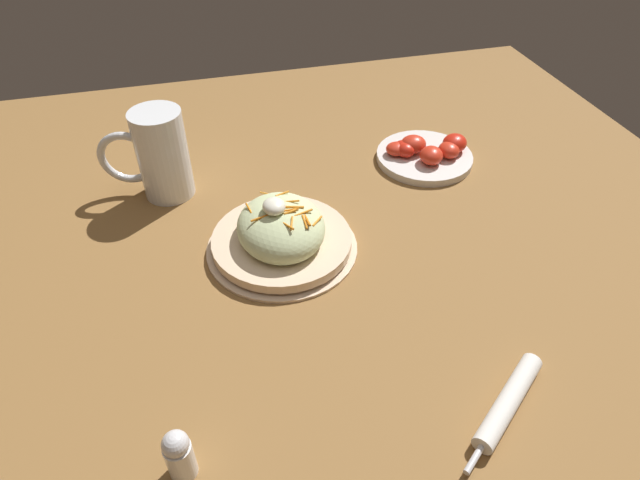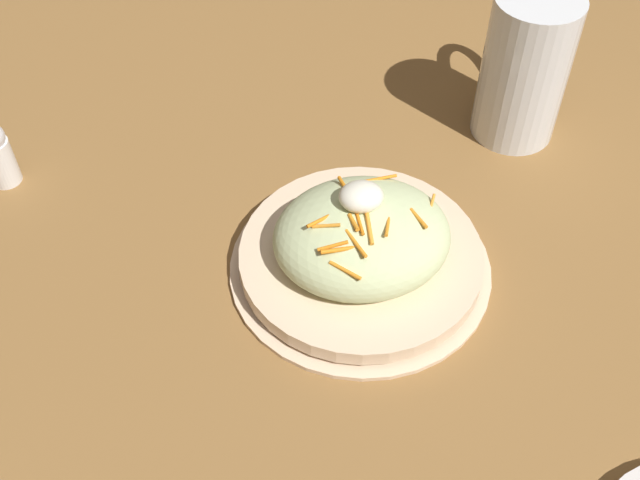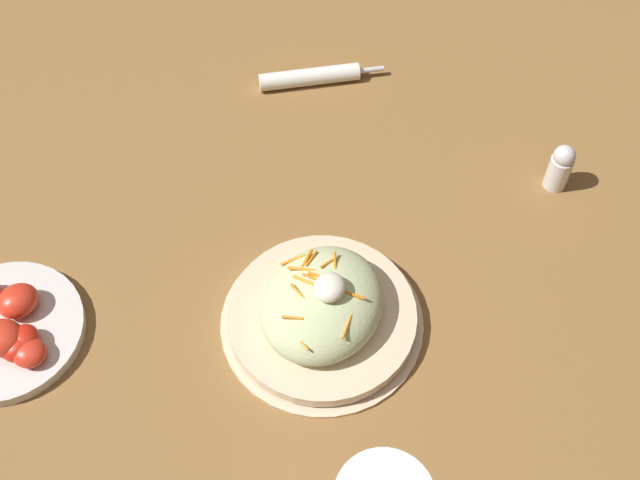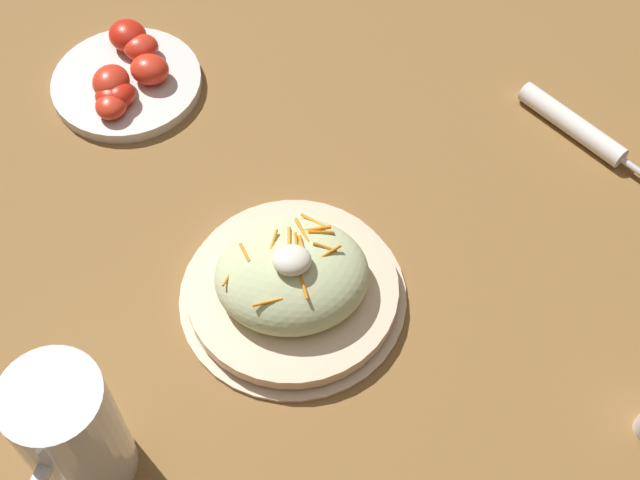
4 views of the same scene
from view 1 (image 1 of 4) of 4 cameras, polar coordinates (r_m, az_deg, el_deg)
name	(u,v)px [view 1 (image 1 of 4)]	position (r m, az deg, el deg)	size (l,w,h in m)	color
ground_plane	(321,274)	(0.79, 0.10, -3.65)	(1.43, 1.43, 0.00)	olive
salad_plate	(281,234)	(0.81, -4.08, 0.63)	(0.23, 0.23, 0.09)	beige
beer_mug	(161,160)	(0.95, -16.34, 8.11)	(0.08, 0.15, 0.15)	white
napkin_roll	(508,402)	(0.68, 19.16, -15.80)	(0.12, 0.15, 0.02)	white
tomato_plate	(425,153)	(1.04, 10.99, 8.94)	(0.18, 0.18, 0.05)	silver
salt_shaker	(179,454)	(0.60, -14.62, -20.98)	(0.03, 0.03, 0.07)	white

